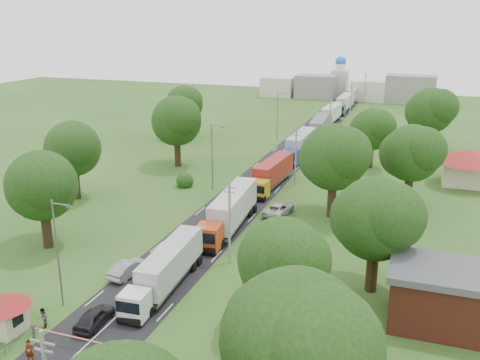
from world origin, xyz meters
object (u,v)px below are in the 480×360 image
at_px(truck_0, 167,269).
at_px(car_lane_mid, 128,268).
at_px(info_sign, 313,146).
at_px(car_lane_front, 94,317).
at_px(boom_barrier, 66,336).
at_px(guard_booth, 4,309).
at_px(pedestrian_near, 30,352).

height_order(truck_0, car_lane_mid, truck_0).
xyz_separation_m(info_sign, truck_0, (-3.41, -48.99, -0.98)).
bearing_deg(car_lane_front, boom_barrier, 80.96).
distance_m(guard_booth, info_sign, 61.27).
bearing_deg(info_sign, truck_0, -93.98).
distance_m(info_sign, car_lane_front, 57.11).
bearing_deg(info_sign, guard_booth, -101.68).
relative_size(guard_booth, info_sign, 1.07).
height_order(guard_booth, info_sign, info_sign).
bearing_deg(info_sign, car_lane_front, -96.24).
height_order(boom_barrier, guard_booth, guard_booth).
bearing_deg(car_lane_mid, truck_0, 175.93).
height_order(car_lane_mid, pedestrian_near, pedestrian_near).
relative_size(info_sign, car_lane_mid, 0.87).
bearing_deg(truck_0, boom_barrier, -105.95).
relative_size(info_sign, truck_0, 0.30).
distance_m(info_sign, truck_0, 49.12).
bearing_deg(truck_0, car_lane_front, -109.82).
relative_size(boom_barrier, car_lane_front, 2.09).
xyz_separation_m(info_sign, pedestrian_near, (-7.82, -62.61, -2.08)).
xyz_separation_m(boom_barrier, truck_0, (3.15, 11.01, 1.13)).
bearing_deg(car_lane_mid, car_lane_front, 110.55).
relative_size(truck_0, pedestrian_near, 7.47).
relative_size(guard_booth, pedestrian_near, 2.38).
distance_m(car_lane_mid, pedestrian_near, 14.61).
bearing_deg(pedestrian_near, boom_barrier, 40.84).
bearing_deg(car_lane_mid, pedestrian_near, 99.12).
xyz_separation_m(car_lane_front, pedestrian_near, (-1.62, -5.88, 0.17)).
bearing_deg(car_lane_front, car_lane_mid, -79.90).
distance_m(truck_0, car_lane_mid, 5.05).
bearing_deg(pedestrian_near, info_sign, 59.62).
distance_m(guard_booth, pedestrian_near, 5.41).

